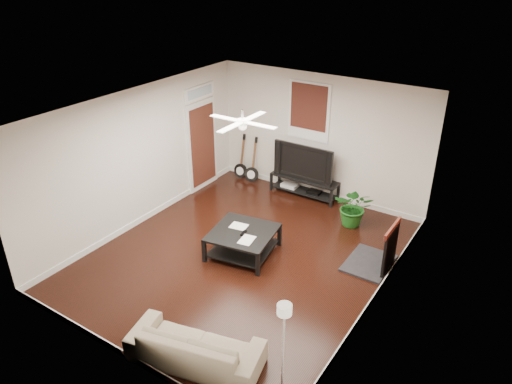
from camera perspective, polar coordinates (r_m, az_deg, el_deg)
room at (r=8.31m, az=-1.50°, el=0.50°), size 5.01×6.01×2.81m
brick_accent at (r=8.21m, az=17.10°, el=-1.13°), size 0.02×2.20×2.80m
fireplace at (r=8.73m, az=14.48°, el=-6.11°), size 0.80×1.10×0.92m
window_back at (r=10.63m, az=6.30°, el=9.52°), size 1.00×0.06×1.30m
door_left at (r=11.13m, az=-6.46°, el=6.50°), size 0.08×1.00×2.50m
tv_stand at (r=11.08m, az=5.74°, el=0.66°), size 1.60×0.43×0.45m
tv at (r=10.83m, az=5.94°, el=3.72°), size 1.43×0.19×0.83m
coffee_table at (r=8.95m, az=-1.56°, el=-5.99°), size 1.29×1.29×0.47m
sofa at (r=6.89m, az=-7.22°, el=-17.70°), size 1.97×1.13×0.54m
floor_lamp at (r=6.07m, az=3.23°, el=-18.70°), size 0.30×0.30×1.51m
potted_plant at (r=9.94m, az=11.61°, el=-1.74°), size 0.90×0.83×0.85m
guitar_left at (r=11.74m, az=-1.88°, el=4.17°), size 0.36×0.26×1.13m
guitar_right at (r=11.54m, az=-0.53°, el=3.76°), size 0.38×0.29×1.13m
ceiling_fan at (r=7.85m, az=-1.61°, el=8.38°), size 1.24×1.24×0.32m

